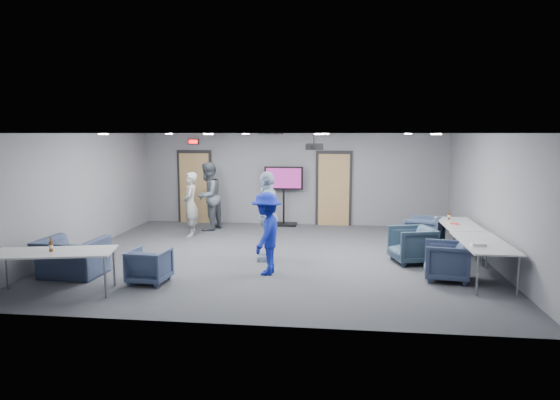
# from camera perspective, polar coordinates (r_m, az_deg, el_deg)

# --- Properties ---
(floor) EXTENTS (9.00, 9.00, 0.00)m
(floor) POSITION_cam_1_polar(r_m,az_deg,el_deg) (11.09, -0.45, -6.45)
(floor) COLOR #37393E
(floor) RESTS_ON ground
(ceiling) EXTENTS (9.00, 9.00, 0.00)m
(ceiling) POSITION_cam_1_polar(r_m,az_deg,el_deg) (10.75, -0.47, 7.64)
(ceiling) COLOR white
(ceiling) RESTS_ON wall_back
(wall_back) EXTENTS (9.00, 0.02, 2.70)m
(wall_back) POSITION_cam_1_polar(r_m,az_deg,el_deg) (14.79, 1.52, 2.40)
(wall_back) COLOR slate
(wall_back) RESTS_ON floor
(wall_front) EXTENTS (9.00, 0.02, 2.70)m
(wall_front) POSITION_cam_1_polar(r_m,az_deg,el_deg) (6.94, -4.70, -3.60)
(wall_front) COLOR slate
(wall_front) RESTS_ON floor
(wall_left) EXTENTS (0.02, 8.00, 2.70)m
(wall_left) POSITION_cam_1_polar(r_m,az_deg,el_deg) (12.25, -21.82, 0.76)
(wall_left) COLOR slate
(wall_left) RESTS_ON floor
(wall_right) EXTENTS (0.02, 8.00, 2.70)m
(wall_right) POSITION_cam_1_polar(r_m,az_deg,el_deg) (11.20, 23.03, 0.10)
(wall_right) COLOR slate
(wall_right) RESTS_ON floor
(door_left) EXTENTS (1.06, 0.17, 2.24)m
(door_left) POSITION_cam_1_polar(r_m,az_deg,el_deg) (15.35, -9.72, 1.42)
(door_left) COLOR black
(door_left) RESTS_ON wall_back
(door_right) EXTENTS (1.06, 0.17, 2.24)m
(door_right) POSITION_cam_1_polar(r_m,az_deg,el_deg) (14.71, 6.16, 1.22)
(door_right) COLOR black
(door_right) RESTS_ON wall_back
(exit_sign) EXTENTS (0.32, 0.08, 0.16)m
(exit_sign) POSITION_cam_1_polar(r_m,az_deg,el_deg) (15.24, -9.86, 6.59)
(exit_sign) COLOR black
(exit_sign) RESTS_ON wall_back
(hvac_diffuser) EXTENTS (0.60, 0.60, 0.03)m
(hvac_diffuser) POSITION_cam_1_polar(r_m,az_deg,el_deg) (13.60, -1.05, 7.57)
(hvac_diffuser) COLOR black
(hvac_diffuser) RESTS_ON ceiling
(downlights) EXTENTS (6.18, 3.78, 0.02)m
(downlights) POSITION_cam_1_polar(r_m,az_deg,el_deg) (10.75, -0.47, 7.56)
(downlights) COLOR white
(downlights) RESTS_ON ceiling
(person_a) EXTENTS (0.52, 0.68, 1.69)m
(person_a) POSITION_cam_1_polar(r_m,az_deg,el_deg) (13.32, -10.19, -0.49)
(person_a) COLOR #959895
(person_a) RESTS_ON floor
(person_b) EXTENTS (0.95, 1.09, 1.91)m
(person_b) POSITION_cam_1_polar(r_m,az_deg,el_deg) (14.06, -8.22, 0.43)
(person_b) COLOR #505861
(person_b) RESTS_ON floor
(person_c) EXTENTS (0.56, 1.15, 1.91)m
(person_c) POSITION_cam_1_polar(r_m,az_deg,el_deg) (10.60, -1.41, -1.84)
(person_c) COLOR #A9BFD9
(person_c) RESTS_ON floor
(person_d) EXTENTS (0.70, 1.09, 1.59)m
(person_d) POSITION_cam_1_polar(r_m,az_deg,el_deg) (9.58, -1.54, -3.83)
(person_d) COLOR #18259D
(person_d) RESTS_ON floor
(chair_right_a) EXTENTS (1.09, 1.07, 0.76)m
(chair_right_a) POSITION_cam_1_polar(r_m,az_deg,el_deg) (12.22, 16.08, -3.61)
(chair_right_a) COLOR #37445F
(chair_right_a) RESTS_ON floor
(chair_right_b) EXTENTS (1.02, 1.00, 0.76)m
(chair_right_b) POSITION_cam_1_polar(r_m,az_deg,el_deg) (10.83, 14.87, -4.98)
(chair_right_b) COLOR #324557
(chair_right_b) RESTS_ON floor
(chair_right_c) EXTENTS (0.89, 0.87, 0.71)m
(chair_right_c) POSITION_cam_1_polar(r_m,az_deg,el_deg) (9.77, 18.45, -6.64)
(chair_right_c) COLOR #37425F
(chair_right_c) RESTS_ON floor
(chair_front_a) EXTENTS (0.72, 0.74, 0.63)m
(chair_front_a) POSITION_cam_1_polar(r_m,az_deg,el_deg) (9.42, -14.70, -7.29)
(chair_front_a) COLOR #3E4B6B
(chair_front_a) RESTS_ON floor
(chair_front_b) EXTENTS (1.18, 1.04, 0.73)m
(chair_front_b) POSITION_cam_1_polar(r_m,az_deg,el_deg) (10.28, -22.70, -6.08)
(chair_front_b) COLOR #35415D
(chair_front_b) RESTS_ON floor
(table_right_a) EXTENTS (0.74, 1.79, 0.73)m
(table_right_a) POSITION_cam_1_polar(r_m,az_deg,el_deg) (11.66, 19.80, -2.77)
(table_right_a) COLOR silver
(table_right_a) RESTS_ON floor
(table_right_b) EXTENTS (0.81, 1.94, 0.73)m
(table_right_b) POSITION_cam_1_polar(r_m,az_deg,el_deg) (9.86, 22.24, -4.71)
(table_right_b) COLOR silver
(table_right_b) RESTS_ON floor
(table_front_left) EXTENTS (2.10, 1.25, 0.73)m
(table_front_left) POSITION_cam_1_polar(r_m,az_deg,el_deg) (9.25, -24.48, -5.61)
(table_front_left) COLOR silver
(table_front_left) RESTS_ON floor
(bottle_front) EXTENTS (0.07, 0.07, 0.25)m
(bottle_front) POSITION_cam_1_polar(r_m,az_deg,el_deg) (9.22, -24.71, -4.82)
(bottle_front) COLOR #623810
(bottle_front) RESTS_ON table_front_left
(bottle_right) EXTENTS (0.06, 0.06, 0.23)m
(bottle_right) POSITION_cam_1_polar(r_m,az_deg,el_deg) (12.11, 18.74, -1.73)
(bottle_right) COLOR #623810
(bottle_right) RESTS_ON table_right_a
(snack_box) EXTENTS (0.18, 0.15, 0.04)m
(snack_box) POSITION_cam_1_polar(r_m,az_deg,el_deg) (11.52, 19.32, -2.56)
(snack_box) COLOR #E13B38
(snack_box) RESTS_ON table_right_a
(wrapper) EXTENTS (0.24, 0.16, 0.05)m
(wrapper) POSITION_cam_1_polar(r_m,az_deg,el_deg) (9.48, 21.72, -4.74)
(wrapper) COLOR silver
(wrapper) RESTS_ON table_right_b
(tv_stand) EXTENTS (1.13, 0.54, 1.74)m
(tv_stand) POSITION_cam_1_polar(r_m,az_deg,el_deg) (14.61, 0.42, 0.90)
(tv_stand) COLOR black
(tv_stand) RESTS_ON floor
(projector) EXTENTS (0.43, 0.40, 0.37)m
(projector) POSITION_cam_1_polar(r_m,az_deg,el_deg) (11.54, 3.91, 6.15)
(projector) COLOR black
(projector) RESTS_ON ceiling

